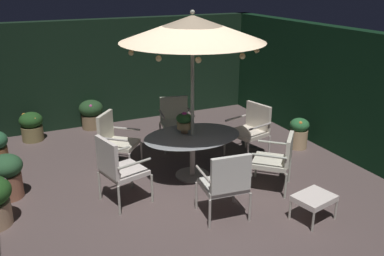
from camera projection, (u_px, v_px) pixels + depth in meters
ground_plane at (189, 189)px, 6.68m from camera, size 6.81×7.91×0.02m
hedge_backdrop_rear at (119, 71)px, 9.52m from camera, size 6.81×0.30×2.33m
hedge_backdrop_right at (351, 95)px, 7.57m from camera, size 0.30×7.91×2.33m
patio_dining_table at (192, 143)px, 6.89m from camera, size 1.64×1.19×0.74m
patio_umbrella at (192, 29)px, 6.26m from camera, size 2.24×2.24×2.73m
centerpiece_planter at (184, 121)px, 6.87m from camera, size 0.27×0.27×0.36m
patio_chair_north at (226, 181)px, 5.65m from camera, size 0.68×0.63×1.01m
patio_chair_northeast at (277, 158)px, 6.51m from camera, size 0.83×0.83×0.91m
patio_chair_east at (252, 127)px, 7.73m from camera, size 0.74×0.76×0.98m
patio_chair_southeast at (176, 118)px, 8.18m from camera, size 0.71×0.69×0.97m
patio_chair_south at (114, 138)px, 7.26m from camera, size 0.81×0.80×0.99m
patio_chair_southwest at (118, 166)px, 6.04m from camera, size 0.73×0.74×1.05m
ottoman_footrest at (314, 199)px, 5.73m from camera, size 0.61×0.53×0.37m
potted_plant_back_right at (299, 132)px, 8.16m from camera, size 0.38×0.38×0.61m
potted_plant_back_left at (32, 126)px, 8.53m from camera, size 0.47×0.47×0.60m
potted_plant_back_center at (7, 174)px, 6.29m from camera, size 0.50×0.50×0.70m
potted_plant_right_near at (91, 113)px, 9.21m from camera, size 0.52×0.53×0.64m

